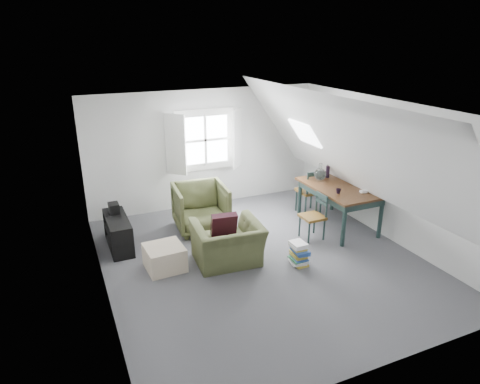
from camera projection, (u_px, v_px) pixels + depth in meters
name	position (u px, v px, depth m)	size (l,w,h in m)	color
floor	(261.00, 259.00, 7.16)	(5.50, 5.50, 0.00)	#4A4A4F
ceiling	(264.00, 110.00, 6.29)	(5.50, 5.50, 0.00)	white
wall_back	(205.00, 149.00, 9.08)	(5.00, 5.00, 0.00)	silver
wall_front	(384.00, 274.00, 4.37)	(5.00, 5.00, 0.00)	silver
wall_left	(98.00, 215.00, 5.78)	(5.50, 5.50, 0.00)	silver
wall_right	(387.00, 170.00, 7.67)	(5.50, 5.50, 0.00)	silver
slope_left	(164.00, 169.00, 5.96)	(5.50, 5.50, 0.00)	white
slope_right	(346.00, 147.00, 7.13)	(5.50, 5.50, 0.00)	white
dormer_window	(206.00, 140.00, 8.95)	(1.71, 0.35, 1.30)	white
skylight	(305.00, 133.00, 8.25)	(0.55, 0.75, 0.04)	white
armchair_near	(228.00, 262.00, 7.07)	(1.07, 0.94, 0.70)	#434929
armchair_far	(202.00, 229.00, 8.28)	(0.96, 0.98, 0.89)	#434929
throw_pillow	(224.00, 225.00, 6.99)	(0.42, 0.12, 0.42)	#320D18
ottoman	(165.00, 257.00, 6.83)	(0.58, 0.58, 0.39)	#C2B197
dining_table	(339.00, 192.00, 8.16)	(0.99, 1.65, 0.83)	#371F0E
demijohn	(320.00, 174.00, 8.40)	(0.24, 0.24, 0.34)	silver
vase_twigs	(328.00, 171.00, 8.58)	(0.08, 0.09, 0.61)	black
cup	(338.00, 193.00, 7.77)	(0.09, 0.09, 0.09)	black
paper_box	(364.00, 191.00, 7.80)	(0.12, 0.08, 0.04)	white
dining_chair_far	(310.00, 191.00, 8.84)	(0.45, 0.45, 0.97)	brown
dining_chair_near	(314.00, 216.00, 7.78)	(0.40, 0.40, 0.84)	brown
media_shelf	(119.00, 235.00, 7.47)	(0.36, 1.08, 0.55)	black
electronics_box	(114.00, 208.00, 7.59)	(0.17, 0.24, 0.19)	black
magazine_stack	(299.00, 254.00, 6.94)	(0.29, 0.35, 0.39)	#B29933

